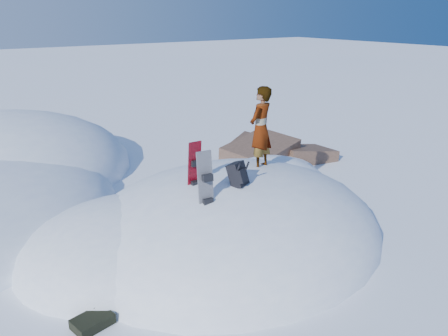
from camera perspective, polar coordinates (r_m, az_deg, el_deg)
ground at (r=9.82m, az=1.02°, el=-8.93°), size 120.00×120.00×0.00m
snow_mound at (r=9.90m, az=-0.62°, el=-8.66°), size 8.00×6.00×3.00m
rock_outcrop at (r=14.10m, az=6.09°, el=0.15°), size 4.68×4.41×1.68m
snowboard_red at (r=8.76m, az=-3.89°, el=-0.96°), size 0.28×0.21×1.47m
snowboard_dark at (r=8.08m, az=-2.31°, el=-3.15°), size 0.32×0.24×1.58m
backpack at (r=8.62m, az=1.89°, el=-0.87°), size 0.46×0.52×0.57m
gear_pile at (r=7.62m, az=-16.54°, el=-18.34°), size 0.80×0.62×0.21m
person at (r=9.62m, az=4.80°, el=5.15°), size 0.80×0.67×1.86m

